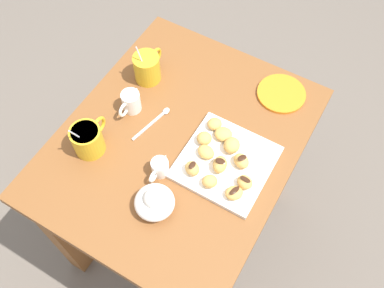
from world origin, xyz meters
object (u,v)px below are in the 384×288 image
ice_cream_bowl (154,202)px  beignet_5 (215,124)px  chocolate_sauce_pitcher (160,167)px  beignet_3 (232,145)px  beignet_6 (234,193)px  beignet_0 (245,182)px  beignet_4 (204,138)px  cream_pitcher_white (131,101)px  coffee_mug_mustard_right (147,67)px  saucer_orange_left (281,94)px  beignet_9 (206,152)px  dining_table (180,164)px  pastry_plate_square (225,163)px  coffee_mug_mustard_left (88,139)px  beignet_1 (192,168)px  beignet_10 (223,134)px  beignet_2 (220,164)px  beignet_7 (241,161)px  beignet_8 (210,181)px

ice_cream_bowl → beignet_5: bearing=-3.4°
ice_cream_bowl → chocolate_sauce_pitcher: ice_cream_bowl is taller
beignet_3 → beignet_6: size_ratio=1.06×
beignet_0 → beignet_4: size_ratio=1.01×
cream_pitcher_white → chocolate_sauce_pitcher: size_ratio=1.14×
coffee_mug_mustard_right → beignet_6: coffee_mug_mustard_right is taller
beignet_0 → beignet_5: 0.22m
chocolate_sauce_pitcher → beignet_5: size_ratio=1.98×
coffee_mug_mustard_right → beignet_6: 0.52m
saucer_orange_left → beignet_9: size_ratio=2.98×
dining_table → chocolate_sauce_pitcher: size_ratio=9.35×
ice_cream_bowl → beignet_6: (0.14, -0.18, -0.01)m
dining_table → beignet_0: (-0.04, -0.25, 0.20)m
coffee_mug_mustard_right → beignet_6: bearing=-118.9°
pastry_plate_square → saucer_orange_left: pastry_plate_square is taller
beignet_3 → coffee_mug_mustard_left: bearing=118.5°
beignet_1 → beignet_10: 0.15m
beignet_3 → beignet_10: 0.05m
beignet_2 → beignet_6: bearing=-127.0°
beignet_2 → dining_table: bearing=79.7°
coffee_mug_mustard_left → beignet_7: (0.17, -0.43, -0.02)m
dining_table → coffee_mug_mustard_right: 0.35m
beignet_2 → beignet_7: bearing=-48.7°
saucer_orange_left → beignet_10: beignet_10 is taller
pastry_plate_square → beignet_4: beignet_4 is taller
saucer_orange_left → beignet_4: (-0.30, 0.13, 0.03)m
beignet_7 → beignet_6: bearing=-164.6°
cream_pitcher_white → beignet_10: size_ratio=1.91×
beignet_7 → beignet_1: bearing=130.2°
pastry_plate_square → beignet_9: size_ratio=4.84×
beignet_4 → coffee_mug_mustard_left: bearing=122.3°
beignet_9 → ice_cream_bowl: bearing=168.1°
coffee_mug_mustard_right → beignet_0: size_ratio=3.27×
beignet_6 → beignet_3: bearing=30.0°
ice_cream_bowl → chocolate_sauce_pitcher: bearing=25.0°
chocolate_sauce_pitcher → saucer_orange_left: (0.45, -0.19, -0.03)m
cream_pitcher_white → ice_cream_bowl: 0.36m
dining_table → coffee_mug_mustard_left: 0.35m
pastry_plate_square → coffee_mug_mustard_right: 0.42m
beignet_7 → beignet_10: (0.06, 0.09, -0.00)m
beignet_5 → coffee_mug_mustard_right: bearing=76.1°
saucer_orange_left → dining_table: bearing=147.8°
beignet_4 → beignet_7: size_ratio=0.90×
chocolate_sauce_pitcher → beignet_0: bearing=-71.3°
dining_table → beignet_5: beignet_5 is taller
beignet_2 → beignet_9: (0.02, 0.06, -0.00)m
beignet_3 → beignet_6: 0.15m
saucer_orange_left → beignet_8: bearing=174.0°
beignet_3 → beignet_4: beignet_3 is taller
coffee_mug_mustard_right → cream_pitcher_white: bearing=-169.5°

